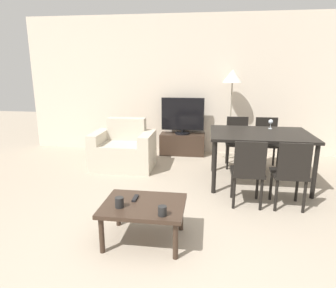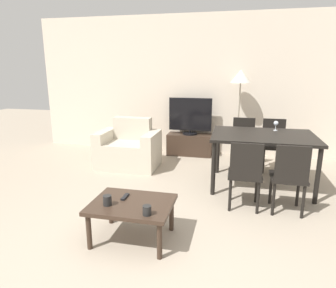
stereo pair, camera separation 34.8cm
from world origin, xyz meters
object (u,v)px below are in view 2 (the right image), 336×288
(tv, at_px, (190,116))
(cup_white_near, at_px, (147,210))
(floor_lamp, at_px, (241,81))
(armchair, at_px, (129,149))
(wine_glass_left, at_px, (276,124))
(dining_chair_near_right, at_px, (289,175))
(tv_stand, at_px, (190,144))
(dining_chair_far, at_px, (274,142))
(coffee_table, at_px, (132,207))
(dining_table, at_px, (263,140))
(dining_chair_far_left, at_px, (243,140))
(remote_primary, at_px, (125,197))
(cup_colored_far, at_px, (107,200))
(dining_chair_near, at_px, (245,172))

(tv, xyz_separation_m, cup_white_near, (0.13, -3.38, -0.33))
(floor_lamp, bearing_deg, armchair, -153.56)
(wine_glass_left, bearing_deg, dining_chair_near_right, -87.34)
(tv_stand, relative_size, dining_chair_far, 1.02)
(coffee_table, distance_m, wine_glass_left, 2.64)
(dining_table, distance_m, wine_glass_left, 0.42)
(dining_table, height_order, cup_white_near, dining_table)
(dining_chair_far_left, distance_m, remote_primary, 2.77)
(dining_chair_near_right, distance_m, floor_lamp, 2.46)
(tv, relative_size, coffee_table, 1.04)
(dining_chair_far, relative_size, dining_chair_near_right, 1.00)
(tv_stand, relative_size, tv, 1.05)
(remote_primary, height_order, cup_colored_far, cup_colored_far)
(tv_stand, relative_size, cup_white_near, 9.80)
(tv_stand, relative_size, dining_chair_near_right, 1.02)
(dining_chair_near, xyz_separation_m, dining_chair_near_right, (0.50, 0.00, 0.00))
(dining_chair_near, distance_m, cup_white_near, 1.45)
(dining_table, bearing_deg, dining_chair_far, 73.17)
(coffee_table, relative_size, remote_primary, 5.35)
(dining_chair_far_left, bearing_deg, dining_chair_near_right, -73.17)
(tv_stand, height_order, cup_colored_far, cup_colored_far)
(armchair, distance_m, dining_chair_near, 2.32)
(armchair, height_order, remote_primary, armchair)
(tv_stand, relative_size, wine_glass_left, 6.01)
(dining_chair_near_right, bearing_deg, cup_white_near, -140.25)
(tv, height_order, floor_lamp, floor_lamp)
(dining_table, relative_size, dining_chair_near_right, 1.65)
(dining_chair_far_left, height_order, cup_white_near, dining_chair_far_left)
(remote_primary, bearing_deg, cup_colored_far, -117.55)
(dining_chair_near_right, height_order, cup_white_near, dining_chair_near_right)
(dining_chair_far, bearing_deg, wine_glass_left, -96.03)
(armchair, height_order, dining_chair_far_left, dining_chair_far_left)
(armchair, bearing_deg, cup_white_near, -66.25)
(dining_chair_far, distance_m, wine_glass_left, 0.64)
(tv, height_order, dining_chair_near_right, tv)
(armchair, distance_m, tv_stand, 1.35)
(tv, xyz_separation_m, dining_chair_far, (1.51, -0.59, -0.29))
(remote_primary, relative_size, wine_glass_left, 1.03)
(cup_white_near, bearing_deg, tv, 92.25)
(dining_chair_far, height_order, wine_glass_left, wine_glass_left)
(dining_chair_near_right, bearing_deg, dining_chair_far_left, 106.83)
(tv, distance_m, cup_white_near, 3.40)
(coffee_table, bearing_deg, cup_white_near, -43.97)
(wine_glass_left, bearing_deg, tv, 143.17)
(dining_chair_near, bearing_deg, dining_chair_far, 73.17)
(tv, relative_size, floor_lamp, 0.50)
(floor_lamp, bearing_deg, dining_chair_far_left, -79.87)
(dining_table, relative_size, dining_chair_far_left, 1.65)
(armchair, height_order, coffee_table, armchair)
(dining_table, height_order, dining_chair_far, dining_chair_far)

